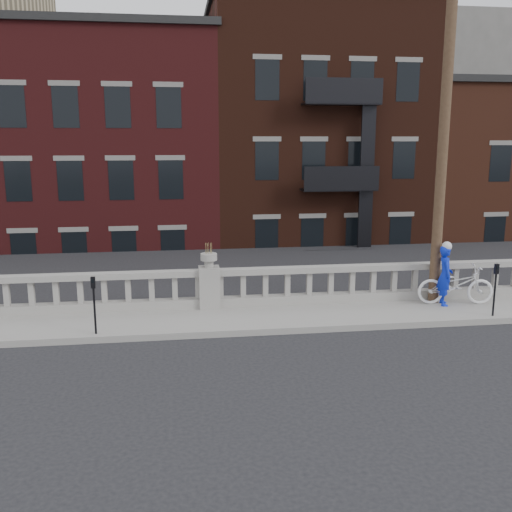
% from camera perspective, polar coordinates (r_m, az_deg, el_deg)
% --- Properties ---
extents(ground, '(120.00, 120.00, 0.00)m').
position_cam_1_polar(ground, '(11.82, -3.47, -11.26)').
color(ground, black).
rests_on(ground, ground).
extents(sidewalk, '(32.00, 2.20, 0.15)m').
position_cam_1_polar(sidewalk, '(14.60, -4.43, -6.44)').
color(sidewalk, gray).
rests_on(sidewalk, ground).
extents(balustrade, '(28.00, 0.34, 1.03)m').
position_cam_1_polar(balustrade, '(15.35, -4.69, -3.34)').
color(balustrade, gray).
rests_on(balustrade, sidewalk).
extents(planter_pedestal, '(0.55, 0.55, 1.76)m').
position_cam_1_polar(planter_pedestal, '(15.30, -4.70, -2.65)').
color(planter_pedestal, gray).
rests_on(planter_pedestal, sidewalk).
extents(lower_level, '(80.00, 44.00, 20.80)m').
position_cam_1_polar(lower_level, '(33.99, -5.74, 8.24)').
color(lower_level, '#605E59').
rests_on(lower_level, ground).
extents(utility_pole, '(1.60, 0.28, 10.00)m').
position_cam_1_polar(utility_pole, '(16.09, 18.37, 13.34)').
color(utility_pole, '#422D1E').
rests_on(utility_pole, sidewalk).
extents(parking_meter_b, '(0.10, 0.09, 1.36)m').
position_cam_1_polar(parking_meter_b, '(13.64, -15.90, -4.13)').
color(parking_meter_b, black).
rests_on(parking_meter_b, sidewalk).
extents(parking_meter_c, '(0.10, 0.09, 1.36)m').
position_cam_1_polar(parking_meter_c, '(15.68, 22.82, -2.57)').
color(parking_meter_c, black).
rests_on(parking_meter_c, sidewalk).
extents(bicycle, '(2.13, 1.01, 1.08)m').
position_cam_1_polar(bicycle, '(16.52, 19.32, -2.72)').
color(bicycle, white).
rests_on(bicycle, sidewalk).
extents(cyclist, '(0.52, 0.67, 1.64)m').
position_cam_1_polar(cyclist, '(16.26, 18.37, -1.85)').
color(cyclist, '#0D24C7').
rests_on(cyclist, sidewalk).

